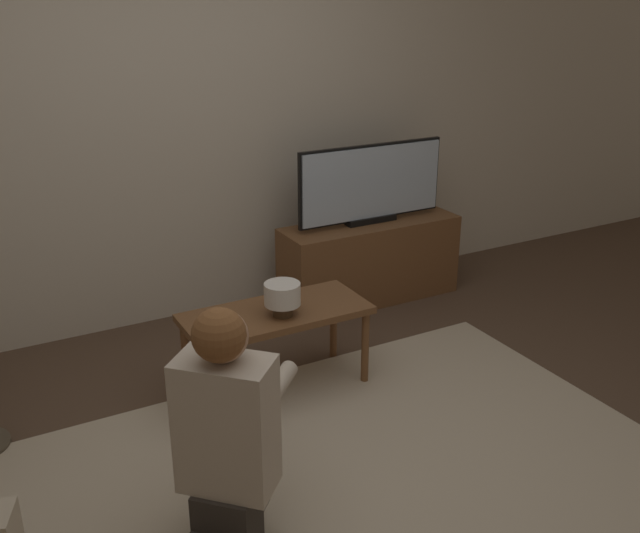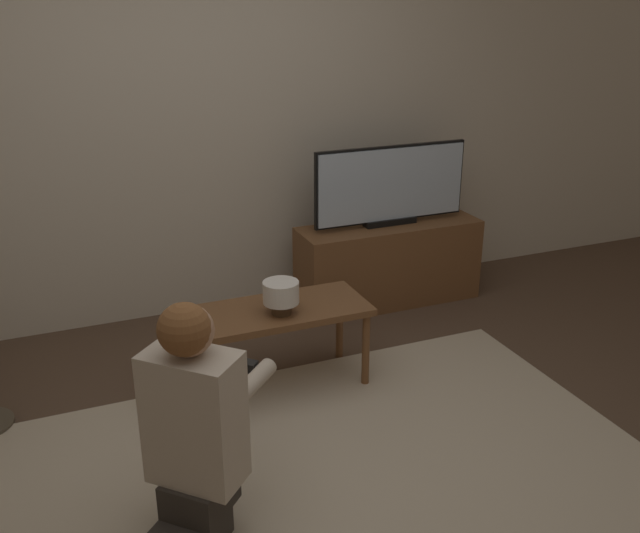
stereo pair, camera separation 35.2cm
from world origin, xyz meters
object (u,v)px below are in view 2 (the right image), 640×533
at_px(coffee_table, 276,318).
at_px(person_kneeling, 193,429).
at_px(table_lamp, 281,295).
at_px(tv, 391,185).

bearing_deg(coffee_table, person_kneeling, -124.39).
relative_size(coffee_table, person_kneeling, 0.98).
xyz_separation_m(coffee_table, table_lamp, (0.01, -0.07, 0.16)).
height_order(person_kneeling, table_lamp, person_kneeling).
xyz_separation_m(tv, coffee_table, (-1.05, -0.77, -0.40)).
height_order(tv, table_lamp, tv).
relative_size(tv, coffee_table, 1.10).
bearing_deg(table_lamp, coffee_table, 96.07).
distance_m(person_kneeling, table_lamp, 1.09).
distance_m(tv, table_lamp, 1.36).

